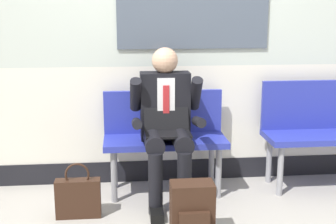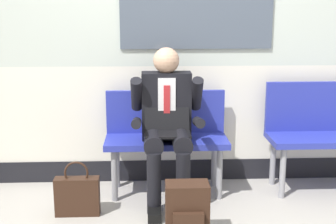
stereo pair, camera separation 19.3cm
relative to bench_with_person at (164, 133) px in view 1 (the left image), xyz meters
The scene contains 6 objects.
ground_plane 0.65m from the bench_with_person, 88.66° to the right, with size 18.00×18.00×0.00m, color #9E9991.
station_wall 1.01m from the bench_with_person, 87.47° to the left, with size 6.81×0.17×2.98m.
bench_with_person is the anchor object (origin of this frame).
person_seated 0.24m from the bench_with_person, 90.00° to the right, with size 0.57×0.70×1.23m.
backpack 0.96m from the bench_with_person, 83.36° to the right, with size 0.29×0.21×0.41m.
handbag 0.90m from the bench_with_person, 146.13° to the right, with size 0.33×0.10×0.43m.
Camera 1 is at (-0.36, -3.36, 1.56)m, focal length 49.74 mm.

